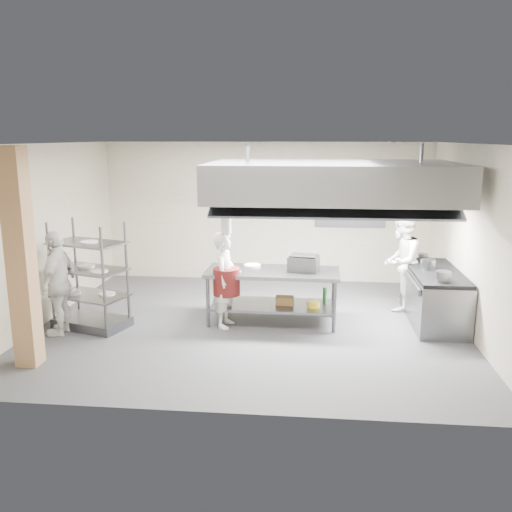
# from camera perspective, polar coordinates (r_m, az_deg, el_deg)

# --- Properties ---
(floor) EXTENTS (7.00, 7.00, 0.00)m
(floor) POSITION_cam_1_polar(r_m,az_deg,el_deg) (9.21, -0.49, -7.25)
(floor) COLOR #3D3D40
(floor) RESTS_ON ground
(ceiling) EXTENTS (7.00, 7.00, 0.00)m
(ceiling) POSITION_cam_1_polar(r_m,az_deg,el_deg) (8.67, -0.52, 11.75)
(ceiling) COLOR silver
(ceiling) RESTS_ON wall_back
(wall_back) EXTENTS (7.00, 0.00, 7.00)m
(wall_back) POSITION_cam_1_polar(r_m,az_deg,el_deg) (11.77, 1.09, 4.61)
(wall_back) COLOR tan
(wall_back) RESTS_ON ground
(wall_left) EXTENTS (0.00, 6.00, 6.00)m
(wall_left) POSITION_cam_1_polar(r_m,az_deg,el_deg) (9.83, -21.25, 2.20)
(wall_left) COLOR tan
(wall_left) RESTS_ON ground
(wall_right) EXTENTS (0.00, 6.00, 6.00)m
(wall_right) POSITION_cam_1_polar(r_m,az_deg,el_deg) (9.13, 21.89, 1.42)
(wall_right) COLOR tan
(wall_right) RESTS_ON ground
(column) EXTENTS (0.30, 0.30, 3.00)m
(column) POSITION_cam_1_polar(r_m,az_deg,el_deg) (7.91, -23.50, -0.32)
(column) COLOR #A97E56
(column) RESTS_ON floor
(exhaust_hood) EXTENTS (4.00, 2.50, 0.60)m
(exhaust_hood) POSITION_cam_1_polar(r_m,az_deg,el_deg) (9.06, 8.05, 7.86)
(exhaust_hood) COLOR gray
(exhaust_hood) RESTS_ON ceiling
(hood_strip_a) EXTENTS (1.60, 0.12, 0.04)m
(hood_strip_a) POSITION_cam_1_polar(r_m,az_deg,el_deg) (9.10, 2.28, 5.96)
(hood_strip_a) COLOR white
(hood_strip_a) RESTS_ON exhaust_hood
(hood_strip_b) EXTENTS (1.60, 0.12, 0.04)m
(hood_strip_b) POSITION_cam_1_polar(r_m,az_deg,el_deg) (9.17, 13.64, 5.67)
(hood_strip_b) COLOR white
(hood_strip_b) RESTS_ON exhaust_hood
(wall_shelf) EXTENTS (1.50, 0.28, 0.04)m
(wall_shelf) POSITION_cam_1_polar(r_m,az_deg,el_deg) (11.60, 9.94, 4.31)
(wall_shelf) COLOR gray
(wall_shelf) RESTS_ON wall_back
(island) EXTENTS (2.25, 0.97, 0.91)m
(island) POSITION_cam_1_polar(r_m,az_deg,el_deg) (9.22, 1.74, -4.27)
(island) COLOR slate
(island) RESTS_ON floor
(island_worktop) EXTENTS (2.25, 0.97, 0.06)m
(island_worktop) POSITION_cam_1_polar(r_m,az_deg,el_deg) (9.11, 1.75, -1.70)
(island_worktop) COLOR gray
(island_worktop) RESTS_ON island
(island_undershelf) EXTENTS (2.07, 0.87, 0.04)m
(island_undershelf) POSITION_cam_1_polar(r_m,az_deg,el_deg) (9.27, 1.73, -5.18)
(island_undershelf) COLOR slate
(island_undershelf) RESTS_ON island
(pass_rack) EXTENTS (1.34, 1.03, 1.77)m
(pass_rack) POSITION_cam_1_polar(r_m,az_deg,el_deg) (9.29, -17.16, -1.95)
(pass_rack) COLOR slate
(pass_rack) RESTS_ON floor
(cooking_range) EXTENTS (0.80, 2.00, 0.84)m
(cooking_range) POSITION_cam_1_polar(r_m,az_deg,el_deg) (9.75, 18.21, -4.19)
(cooking_range) COLOR slate
(cooking_range) RESTS_ON floor
(range_top) EXTENTS (0.78, 1.96, 0.06)m
(range_top) POSITION_cam_1_polar(r_m,az_deg,el_deg) (9.63, 18.39, -1.62)
(range_top) COLOR black
(range_top) RESTS_ON cooking_range
(chef_head) EXTENTS (0.46, 0.63, 1.59)m
(chef_head) POSITION_cam_1_polar(r_m,az_deg,el_deg) (8.94, -3.25, -2.53)
(chef_head) COLOR silver
(chef_head) RESTS_ON floor
(chef_line) EXTENTS (0.96, 1.06, 1.78)m
(chef_line) POSITION_cam_1_polar(r_m,az_deg,el_deg) (10.14, 14.99, -0.60)
(chef_line) COLOR silver
(chef_line) RESTS_ON floor
(chef_plating) EXTENTS (0.42, 0.99, 1.68)m
(chef_plating) POSITION_cam_1_polar(r_m,az_deg,el_deg) (9.14, -20.06, -2.69)
(chef_plating) COLOR white
(chef_plating) RESTS_ON floor
(griddle) EXTENTS (0.55, 0.46, 0.24)m
(griddle) POSITION_cam_1_polar(r_m,az_deg,el_deg) (9.11, 5.03, -0.77)
(griddle) COLOR slate
(griddle) RESTS_ON island_worktop
(wicker_basket) EXTENTS (0.31, 0.21, 0.13)m
(wicker_basket) POSITION_cam_1_polar(r_m,az_deg,el_deg) (9.23, 3.05, -4.70)
(wicker_basket) COLOR olive
(wicker_basket) RESTS_ON island_undershelf
(stockpot) EXTENTS (0.25, 0.25, 0.17)m
(stockpot) POSITION_cam_1_polar(r_m,az_deg,el_deg) (9.64, 17.66, -0.85)
(stockpot) COLOR gray
(stockpot) RESTS_ON range_top
(plate_stack) EXTENTS (0.28, 0.28, 0.05)m
(plate_stack) POSITION_cam_1_polar(r_m,az_deg,el_deg) (9.37, -17.03, -3.83)
(plate_stack) COLOR silver
(plate_stack) RESTS_ON pass_rack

